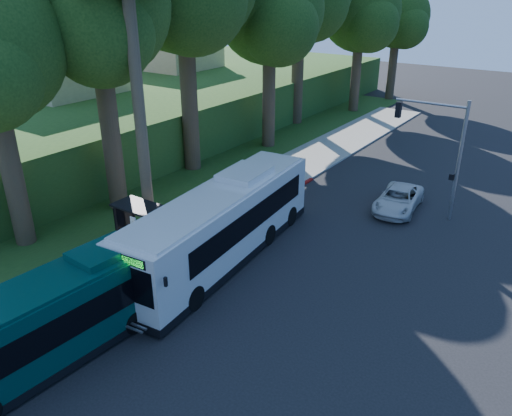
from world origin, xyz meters
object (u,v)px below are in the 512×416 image
Objects in this scene: bus_shelter at (142,218)px; pickup at (398,199)px; teal_bus at (68,309)px; white_bus at (224,222)px.

pickup is at bearing 53.85° from bus_shelter.
bus_shelter is at bearing -132.07° from pickup.
teal_bus reaches higher than bus_shelter.
teal_bus is 20.19m from pickup.
white_bus reaches higher than bus_shelter.
white_bus is 8.74m from teal_bus.
bus_shelter reaches higher than pickup.
bus_shelter is 0.27× the size of teal_bus.
white_bus reaches higher than teal_bus.
pickup is (5.60, 19.37, -1.03)m from teal_bus.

